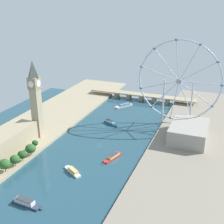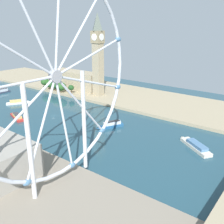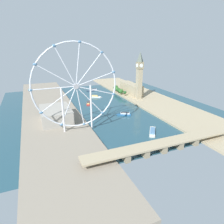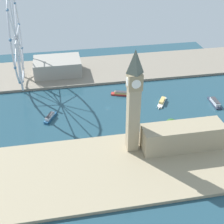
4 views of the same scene
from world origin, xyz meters
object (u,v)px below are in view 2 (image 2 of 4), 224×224
(parliament_block, at_px, (76,80))
(tour_boat_2, at_px, (196,146))
(tour_boat_3, at_px, (18,102))
(tour_boat_4, at_px, (17,116))
(tour_boat_0, at_px, (111,125))
(ferris_wheel, at_px, (56,78))
(tour_boat_1, at_px, (0,91))
(clock_tower, at_px, (98,54))

(parliament_block, height_order, tour_boat_2, parliament_block)
(tour_boat_3, relative_size, tour_boat_4, 0.85)
(tour_boat_0, relative_size, tour_boat_2, 0.78)
(ferris_wheel, xyz_separation_m, tour_boat_0, (-84.73, -31.73, -59.62))
(parliament_block, relative_size, tour_boat_1, 2.36)
(clock_tower, distance_m, ferris_wheel, 185.41)
(clock_tower, relative_size, parliament_block, 1.29)
(clock_tower, height_order, tour_boat_3, clock_tower)
(tour_boat_2, bearing_deg, ferris_wheel, 100.13)
(tour_boat_1, bearing_deg, parliament_block, 138.82)
(tour_boat_1, relative_size, tour_boat_2, 0.98)
(parliament_block, relative_size, tour_boat_4, 2.40)
(parliament_block, xyz_separation_m, ferris_wheel, (159.63, 149.58, 47.40))
(tour_boat_1, xyz_separation_m, tour_boat_4, (40.60, 100.19, -0.62))
(tour_boat_0, xyz_separation_m, tour_boat_1, (-3.55, -186.48, 0.05))
(clock_tower, xyz_separation_m, tour_boat_2, (61.69, 146.63, -50.81))
(tour_boat_2, bearing_deg, clock_tower, 12.16)
(parliament_block, height_order, ferris_wheel, ferris_wheel)
(ferris_wheel, height_order, tour_boat_2, ferris_wheel)
(parliament_block, distance_m, tour_boat_1, 99.74)
(tour_boat_0, bearing_deg, tour_boat_2, 122.06)
(tour_boat_3, distance_m, tour_boat_4, 49.61)
(tour_boat_0, distance_m, tour_boat_1, 186.51)
(tour_boat_3, bearing_deg, tour_boat_0, -54.31)
(ferris_wheel, distance_m, tour_boat_2, 117.15)
(tour_boat_2, relative_size, tour_boat_3, 1.23)
(ferris_wheel, distance_m, tour_boat_4, 140.80)
(tour_boat_1, distance_m, tour_boat_2, 260.49)
(tour_boat_1, relative_size, tour_boat_4, 1.02)
(parliament_block, relative_size, tour_boat_0, 2.97)
(parliament_block, xyz_separation_m, tour_boat_2, (68.34, 191.84, -12.65))
(tour_boat_4, bearing_deg, tour_boat_2, -146.67)
(tour_boat_3, height_order, tour_boat_4, tour_boat_3)
(ferris_wheel, xyz_separation_m, tour_boat_2, (-91.28, 42.27, -60.04))
(tour_boat_1, height_order, tour_boat_4, tour_boat_1)
(ferris_wheel, distance_m, tour_boat_3, 186.08)
(ferris_wheel, xyz_separation_m, tour_boat_4, (-47.68, -118.02, -60.20))
(clock_tower, xyz_separation_m, tour_boat_3, (77.46, -54.73, -50.90))
(parliament_block, bearing_deg, tour_boat_3, -6.45)
(ferris_wheel, relative_size, tour_boat_4, 3.71)
(tour_boat_4, bearing_deg, tour_boat_1, -3.95)
(parliament_block, xyz_separation_m, tour_boat_3, (84.11, -9.51, -12.74))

